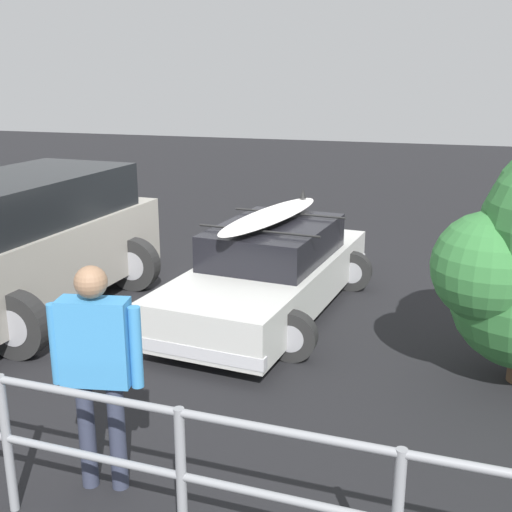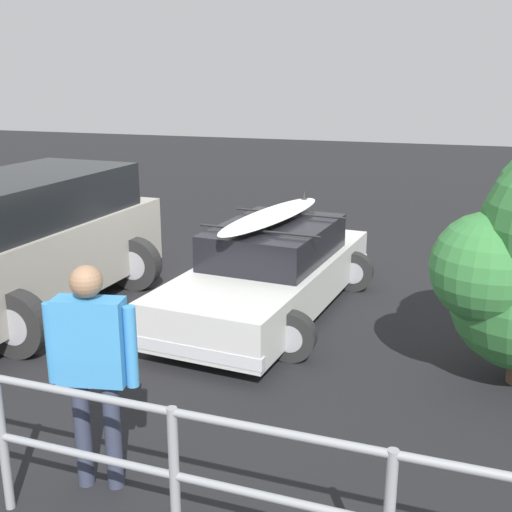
# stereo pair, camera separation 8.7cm
# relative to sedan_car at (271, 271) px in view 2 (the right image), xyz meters

# --- Properties ---
(ground_plane) EXTENTS (44.00, 44.00, 0.02)m
(ground_plane) POSITION_rel_sedan_car_xyz_m (0.62, -0.29, -0.58)
(ground_plane) COLOR black
(ground_plane) RESTS_ON ground
(parking_stripe) EXTENTS (0.12, 4.68, 0.00)m
(parking_stripe) POSITION_rel_sedan_car_xyz_m (1.58, 0.05, -0.57)
(parking_stripe) COLOR silver
(parking_stripe) RESTS_ON ground
(sedan_car) EXTENTS (2.44, 4.40, 1.46)m
(sedan_car) POSITION_rel_sedan_car_xyz_m (0.00, 0.00, 0.00)
(sedan_car) COLOR silver
(sedan_car) RESTS_ON ground
(suv_car) EXTENTS (2.73, 4.47, 1.84)m
(suv_car) POSITION_rel_sedan_car_xyz_m (3.15, 0.95, 0.38)
(suv_car) COLOR #9E998E
(suv_car) RESTS_ON ground
(person_bystander) EXTENTS (0.69, 0.30, 1.81)m
(person_bystander) POSITION_rel_sedan_car_xyz_m (0.18, 4.09, 0.52)
(person_bystander) COLOR #33384C
(person_bystander) RESTS_ON ground
(railing_fence) EXTENTS (9.77, 0.41, 1.10)m
(railing_fence) POSITION_rel_sedan_car_xyz_m (-1.40, 4.62, 0.15)
(railing_fence) COLOR gray
(railing_fence) RESTS_ON ground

